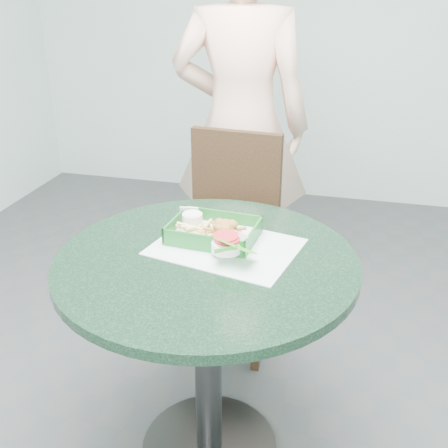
% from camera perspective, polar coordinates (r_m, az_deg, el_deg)
% --- Properties ---
extents(floor, '(4.00, 5.00, 0.02)m').
position_cam_1_polar(floor, '(2.01, -1.59, -23.17)').
color(floor, '#303335').
rests_on(floor, ground).
extents(cafe_table, '(0.89, 0.89, 0.75)m').
position_cam_1_polar(cafe_table, '(1.63, -1.83, -9.44)').
color(cafe_table, '#313132').
rests_on(cafe_table, floor).
extents(dining_chair, '(0.40, 0.40, 0.93)m').
position_cam_1_polar(dining_chair, '(2.26, 0.72, -0.28)').
color(dining_chair, '#311B14').
rests_on(dining_chair, floor).
extents(diner_person, '(0.79, 0.55, 2.07)m').
position_cam_1_polar(diner_person, '(2.44, 1.88, 14.03)').
color(diner_person, beige).
rests_on(diner_person, floor).
extents(placemat, '(0.47, 0.40, 0.00)m').
position_cam_1_polar(placemat, '(1.59, 0.20, -3.13)').
color(placemat, silver).
rests_on(placemat, cafe_table).
extents(food_basket, '(0.26, 0.19, 0.05)m').
position_cam_1_polar(food_basket, '(1.63, -1.12, -1.73)').
color(food_basket, '#196524').
rests_on(food_basket, placemat).
extents(crab_sandwich, '(0.11, 0.11, 0.07)m').
position_cam_1_polar(crab_sandwich, '(1.59, 0.14, -1.12)').
color(crab_sandwich, tan).
rests_on(crab_sandwich, food_basket).
extents(fries_pile, '(0.11, 0.12, 0.04)m').
position_cam_1_polar(fries_pile, '(1.62, -3.10, -1.22)').
color(fries_pile, '#DEC378').
rests_on(fries_pile, food_basket).
extents(sauce_ramekin, '(0.06, 0.06, 0.04)m').
position_cam_1_polar(sauce_ramekin, '(1.65, -3.57, -0.06)').
color(sauce_ramekin, white).
rests_on(sauce_ramekin, food_basket).
extents(garnish_cup, '(0.13, 0.13, 0.05)m').
position_cam_1_polar(garnish_cup, '(1.52, 0.83, -2.84)').
color(garnish_cup, white).
rests_on(garnish_cup, food_basket).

